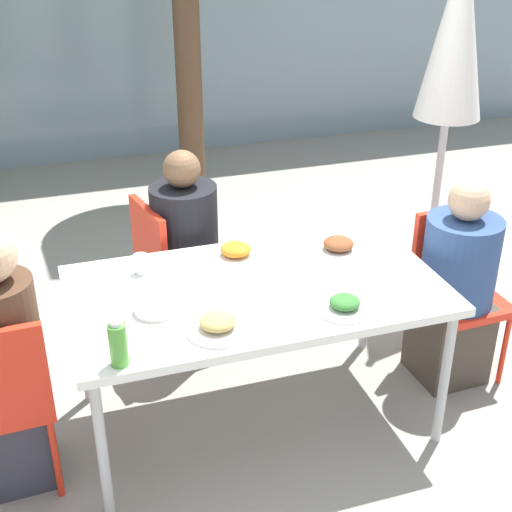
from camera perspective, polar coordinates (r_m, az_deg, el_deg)
ground_plane at (r=3.56m, az=0.00°, el=-12.85°), size 24.00×24.00×0.00m
dining_table at (r=3.16m, az=0.00°, el=-3.24°), size 1.63×0.92×0.74m
person_left at (r=3.08m, az=-19.20°, el=-8.37°), size 0.30×0.30×1.20m
chair_right at (r=3.79m, az=15.63°, el=-1.91°), size 0.42×0.42×0.87m
person_right at (r=3.71m, az=15.68°, el=-2.67°), size 0.37×0.37×1.09m
chair_far at (r=3.82m, az=-6.98°, el=-0.74°), size 0.48×0.48×0.87m
person_far at (r=3.80m, az=-5.60°, el=-0.37°), size 0.37×0.37×1.15m
closed_umbrella at (r=4.12m, az=15.63°, el=15.96°), size 0.37×0.37×2.13m
plate_0 at (r=3.44m, az=6.60°, el=0.76°), size 0.27×0.27×0.07m
plate_1 at (r=3.36m, az=-1.62°, el=0.30°), size 0.26×0.26×0.07m
plate_2 at (r=2.82m, az=-3.08°, el=-5.52°), size 0.26×0.26×0.07m
plate_3 at (r=2.97m, az=7.10°, el=-3.92°), size 0.23×0.23×0.07m
bottle at (r=2.65m, az=-10.97°, el=-6.89°), size 0.07×0.07×0.19m
drinking_cup at (r=3.26m, az=-9.18°, el=-0.63°), size 0.07×0.07×0.09m
salad_bowl at (r=2.97m, az=-8.04°, el=-4.04°), size 0.18×0.18×0.05m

